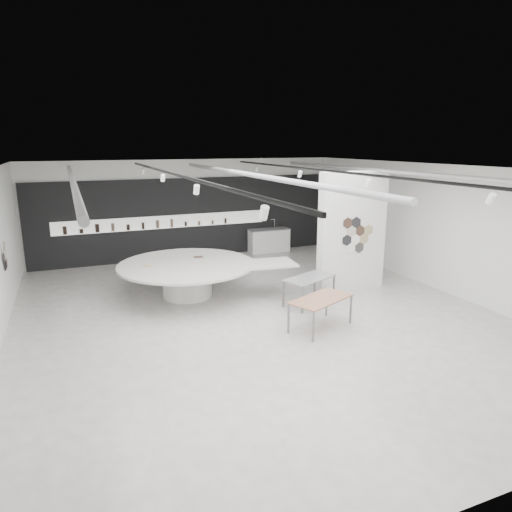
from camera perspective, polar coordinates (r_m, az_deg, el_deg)
name	(u,v)px	position (r m, az deg, el deg)	size (l,w,h in m)	color
room	(254,238)	(11.43, -0.22, 2.21)	(12.02, 14.02, 3.82)	beige
back_wall_display	(187,218)	(18.04, -8.58, 4.67)	(11.80, 0.27, 3.10)	black
partition_column	(352,232)	(14.04, 11.92, 2.97)	(2.20, 0.38, 3.60)	white
display_island	(190,275)	(13.47, -8.25, -2.34)	(5.26, 4.39, 1.02)	white
sample_table_wood	(321,301)	(11.15, 8.11, -5.53)	(1.82, 1.40, 0.76)	#99694F
sample_table_stone	(309,280)	(12.77, 6.69, -2.96)	(1.68, 1.28, 0.77)	gray
kitchen_counter	(269,240)	(18.90, 1.62, 1.97)	(1.71, 0.70, 1.33)	white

